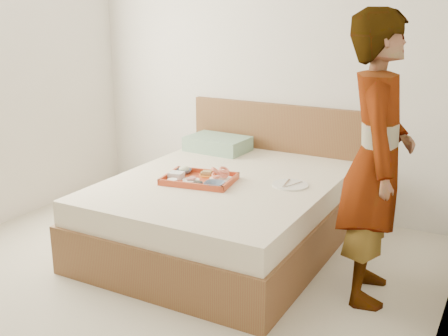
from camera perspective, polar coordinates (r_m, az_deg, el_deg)
ground at (r=3.61m, az=-9.45°, el=-13.20°), size 3.50×4.00×0.01m
wall_back at (r=4.88m, az=4.60°, el=10.86°), size 3.50×0.01×2.60m
bed at (r=4.20m, az=0.06°, el=-4.61°), size 1.65×2.00×0.53m
headboard at (r=4.96m, az=5.45°, el=1.23°), size 1.65×0.06×0.95m
pillow at (r=4.90m, az=-0.65°, el=2.54°), size 0.55×0.38×0.13m
tray at (r=4.04m, az=-2.58°, el=-1.13°), size 0.56×0.45×0.05m
prawn_plate at (r=4.04m, az=-0.29°, el=-1.17°), size 0.20×0.20×0.01m
navy_bowl_big at (r=3.88m, az=-1.01°, el=-1.74°), size 0.16×0.16×0.04m
sauce_dish at (r=3.91m, az=-2.75°, el=-1.68°), size 0.08×0.08×0.03m
meat_plate at (r=4.03m, az=-3.45°, el=-1.26°), size 0.14×0.14×0.01m
bread_plate at (r=4.14m, az=-1.75°, el=-0.76°), size 0.14×0.14×0.01m
salad_bowl at (r=4.21m, az=-4.16°, el=-0.33°), size 0.13×0.13×0.03m
plastic_tub at (r=4.10m, az=-4.99°, el=-0.74°), size 0.12×0.10×0.05m
cheese_round at (r=4.00m, az=-5.39°, el=-1.35°), size 0.08×0.08×0.03m
dinner_plate at (r=3.99m, az=6.90°, el=-1.76°), size 0.30×0.30×0.01m
person at (r=3.41m, az=15.56°, el=0.76°), size 0.56×0.73×1.77m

